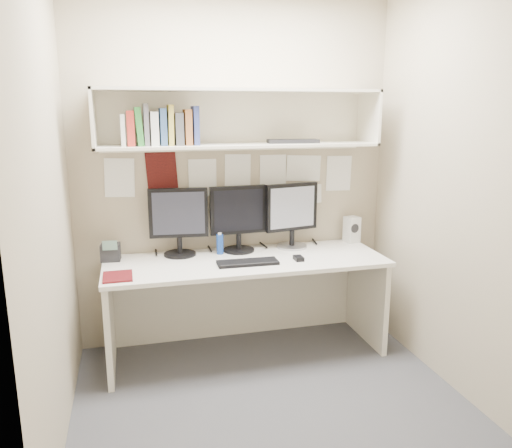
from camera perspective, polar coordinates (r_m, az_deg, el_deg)
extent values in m
cube|color=#414146|center=(3.33, 1.61, -19.34)|extent=(2.40, 2.00, 0.01)
cube|color=tan|center=(3.82, -2.42, 5.73)|extent=(2.40, 0.02, 2.60)
cube|color=tan|center=(1.94, 10.03, -1.53)|extent=(2.40, 0.02, 2.60)
cube|color=tan|center=(2.78, -22.76, 2.02)|extent=(0.02, 2.00, 2.60)
cube|color=tan|center=(3.39, 21.71, 3.91)|extent=(0.02, 2.00, 2.60)
cube|color=silver|center=(3.60, -1.13, -4.26)|extent=(2.00, 0.70, 0.03)
cube|color=silver|center=(4.02, -2.20, -7.89)|extent=(1.96, 0.02, 0.70)
cube|color=silver|center=(3.60, -1.80, 8.98)|extent=(2.00, 0.38, 0.02)
cube|color=silver|center=(3.60, -1.84, 15.03)|extent=(2.00, 0.38, 0.02)
cube|color=silver|center=(3.77, -2.43, 12.04)|extent=(2.00, 0.02, 0.40)
cube|color=silver|center=(3.52, -18.09, 11.37)|extent=(0.02, 0.38, 0.40)
cube|color=silver|center=(3.93, 12.71, 11.78)|extent=(0.02, 0.38, 0.40)
cylinder|color=black|center=(3.73, -8.68, -3.41)|extent=(0.24, 0.24, 0.02)
cylinder|color=black|center=(3.71, -8.71, -2.41)|extent=(0.04, 0.04, 0.12)
cube|color=black|center=(3.67, -8.86, 1.26)|extent=(0.43, 0.08, 0.36)
cube|color=black|center=(3.65, -8.83, 1.20)|extent=(0.37, 0.04, 0.31)
cylinder|color=black|center=(3.79, -1.98, -2.98)|extent=(0.23, 0.23, 0.02)
cylinder|color=black|center=(3.78, -1.98, -2.00)|extent=(0.04, 0.04, 0.12)
cube|color=black|center=(3.73, -2.05, 1.62)|extent=(0.43, 0.06, 0.36)
cube|color=black|center=(3.71, -1.98, 1.56)|extent=(0.37, 0.02, 0.31)
cylinder|color=#A5A5AA|center=(3.90, 4.11, -2.55)|extent=(0.24, 0.24, 0.02)
cylinder|color=black|center=(3.88, 4.12, -1.59)|extent=(0.04, 0.04, 0.12)
cube|color=black|center=(3.84, 4.12, 1.95)|extent=(0.43, 0.12, 0.37)
cube|color=#AEAEB3|center=(3.82, 4.22, 1.89)|extent=(0.37, 0.08, 0.31)
cube|color=black|center=(3.48, -0.96, -4.43)|extent=(0.43, 0.16, 0.02)
cube|color=black|center=(3.57, 4.88, -3.93)|extent=(0.06, 0.09, 0.03)
cube|color=silver|center=(4.10, 10.89, -0.60)|extent=(0.12, 0.12, 0.21)
cylinder|color=black|center=(4.05, 11.23, -0.49)|extent=(0.07, 0.02, 0.07)
cylinder|color=navy|center=(3.71, -4.15, -2.33)|extent=(0.05, 0.05, 0.15)
cylinder|color=white|center=(3.69, -4.17, -1.15)|extent=(0.03, 0.03, 0.02)
cube|color=#510D11|center=(3.33, -15.53, -5.80)|extent=(0.19, 0.23, 0.01)
cube|color=black|center=(3.69, -16.28, -3.12)|extent=(0.14, 0.12, 0.12)
cube|color=#4C6659|center=(3.61, -16.37, -2.36)|extent=(0.10, 0.02, 0.07)
cube|color=silver|center=(3.49, -14.96, 10.32)|extent=(0.03, 0.17, 0.21)
cube|color=#A4261E|center=(3.49, -14.14, 10.55)|extent=(0.05, 0.17, 0.23)
cube|color=#256F29|center=(3.49, -13.22, 10.79)|extent=(0.04, 0.17, 0.26)
cube|color=#535157|center=(3.49, -12.45, 11.01)|extent=(0.03, 0.17, 0.28)
cube|color=silver|center=(3.50, -11.55, 10.62)|extent=(0.05, 0.17, 0.22)
cube|color=navy|center=(3.50, -10.58, 10.85)|extent=(0.04, 0.17, 0.25)
cube|color=#AE9B3A|center=(3.50, -9.76, 11.07)|extent=(0.03, 0.17, 0.27)
cube|color=#3F3E41|center=(3.51, -8.82, 10.67)|extent=(0.05, 0.17, 0.22)
cube|color=brown|center=(3.52, -7.82, 10.89)|extent=(0.05, 0.17, 0.24)
cube|color=navy|center=(3.52, -6.95, 11.11)|extent=(0.04, 0.17, 0.26)
cube|color=black|center=(3.71, 4.24, 9.42)|extent=(0.38, 0.18, 0.03)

